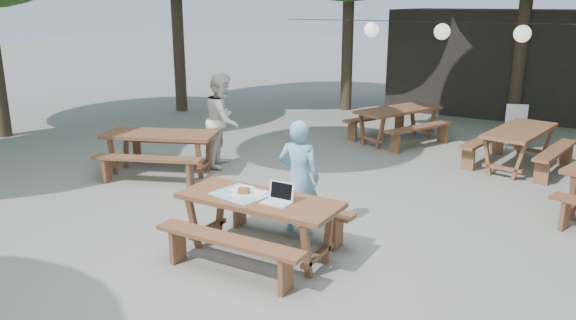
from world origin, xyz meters
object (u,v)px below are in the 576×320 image
(main_picnic_table, at_px, (259,226))
(picnic_table_nw, at_px, (161,152))
(woman, at_px, (299,177))
(plastic_chair, at_px, (515,136))
(second_person, at_px, (223,120))

(main_picnic_table, xyz_separation_m, picnic_table_nw, (-3.41, 2.00, 0.00))
(main_picnic_table, xyz_separation_m, woman, (0.06, 0.88, 0.39))
(main_picnic_table, height_order, plastic_chair, plastic_chair)
(picnic_table_nw, xyz_separation_m, woman, (3.47, -1.12, 0.39))
(picnic_table_nw, height_order, second_person, second_person)
(woman, bearing_deg, plastic_chair, -115.27)
(main_picnic_table, bearing_deg, plastic_chair, 75.40)
(woman, xyz_separation_m, plastic_chair, (1.81, 6.31, -0.52))
(picnic_table_nw, bearing_deg, woman, -39.22)
(picnic_table_nw, height_order, plastic_chair, plastic_chair)
(picnic_table_nw, bearing_deg, second_person, 33.84)
(second_person, distance_m, plastic_chair, 6.27)
(main_picnic_table, height_order, woman, woman)
(picnic_table_nw, relative_size, second_person, 1.33)
(second_person, bearing_deg, picnic_table_nw, 124.03)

